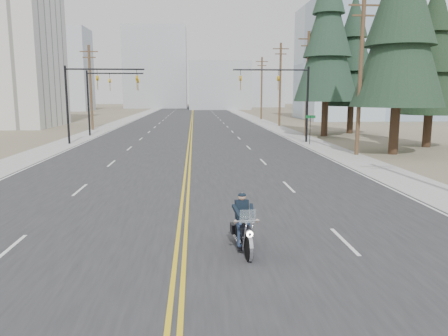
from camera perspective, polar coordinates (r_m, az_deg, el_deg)
name	(u,v)px	position (r m, az deg, el deg)	size (l,w,h in m)	color
ground_plane	(175,311)	(9.67, -6.36, -18.07)	(400.00, 400.00, 0.00)	#776D56
road	(192,120)	(78.68, -4.21, 6.32)	(20.00, 200.00, 0.01)	#303033
sidewalk_left	(127,120)	(79.58, -12.57, 6.15)	(3.00, 200.00, 0.01)	#A5A5A0
sidewalk_right	(256,119)	(79.46, 4.16, 6.35)	(3.00, 200.00, 0.01)	#A5A5A0
traffic_mast_left	(89,89)	(41.64, -17.20, 9.81)	(7.10, 0.26, 7.00)	black
traffic_mast_right	(286,89)	(41.45, 8.14, 10.14)	(7.10, 0.26, 7.00)	black
traffic_mast_far	(104,91)	(49.53, -15.45, 9.72)	(6.10, 0.26, 7.00)	black
street_sign	(310,125)	(40.01, 11.20, 5.59)	(0.90, 0.06, 2.62)	black
utility_pole_b	(360,73)	(33.81, 17.40, 11.72)	(2.20, 0.30, 11.50)	brown
utility_pole_c	(307,82)	(48.11, 10.85, 10.93)	(2.20, 0.30, 11.00)	brown
utility_pole_d	(280,83)	(62.74, 7.35, 10.90)	(2.20, 0.30, 11.50)	brown
utility_pole_e	(262,87)	(79.49, 4.94, 10.47)	(2.20, 0.30, 11.00)	brown
utility_pole_left	(91,86)	(58.03, -17.03, 10.18)	(2.20, 0.30, 10.50)	brown
glass_building	(369,63)	(84.84, 18.46, 12.86)	(24.00, 16.00, 20.00)	#9EB5CC
haze_bldg_a	(63,70)	(128.70, -20.30, 11.93)	(14.00, 12.00, 22.00)	#B7BCC6
haze_bldg_b	(219,86)	(133.79, -0.64, 10.68)	(18.00, 14.00, 14.00)	#ADB2B7
haze_bldg_c	(340,77)	(125.06, 14.87, 11.36)	(16.00, 12.00, 18.00)	#B7BCC6
haze_bldg_d	(156,68)	(149.32, -8.86, 12.77)	(20.00, 15.00, 26.00)	#ADB2B7
haze_bldg_e	(262,90)	(160.45, 5.01, 10.11)	(14.00, 14.00, 12.00)	#B7BCC6
haze_bldg_f	(28,83)	(147.49, -24.27, 10.14)	(12.00, 12.00, 16.00)	#ADB2B7
motorcyclist	(244,223)	(12.61, 2.59, -7.23)	(0.91, 2.13, 1.67)	black
conifer_near	(402,13)	(35.72, 22.21, 18.21)	(6.74, 6.74, 17.85)	#382619
conifer_mid	(433,51)	(41.38, 25.68, 13.64)	(5.26, 5.26, 14.03)	#382619
conifer_tall	(328,34)	(49.11, 13.41, 16.71)	(6.75, 6.75, 18.76)	#382619
conifer_far	(353,53)	(53.03, 16.54, 14.19)	(5.90, 5.90, 15.82)	#382619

